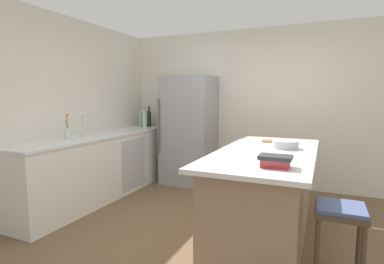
{
  "coord_description": "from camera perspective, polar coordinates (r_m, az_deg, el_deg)",
  "views": [
    {
      "loc": [
        0.93,
        -2.81,
        1.49
      ],
      "look_at": [
        -0.75,
        0.96,
        1.0
      ],
      "focal_mm": 28.09,
      "sensor_mm": 36.0,
      "label": 1
    }
  ],
  "objects": [
    {
      "name": "ground_plane",
      "position": [
        3.31,
        5.43,
        -19.98
      ],
      "size": [
        7.2,
        7.2,
        0.0
      ],
      "primitive_type": "plane",
      "color": "brown"
    },
    {
      "name": "wall_rear",
      "position": [
        5.15,
        13.62,
        4.46
      ],
      "size": [
        6.0,
        0.1,
        2.6
      ],
      "primitive_type": "cube",
      "color": "silver",
      "rests_on": "ground_plane"
    },
    {
      "name": "wall_left",
      "position": [
        4.4,
        -26.3,
        3.6
      ],
      "size": [
        0.1,
        6.0,
        2.6
      ],
      "primitive_type": "cube",
      "color": "silver",
      "rests_on": "ground_plane"
    },
    {
      "name": "counter_run_left",
      "position": [
        4.69,
        -16.79,
        -6.08
      ],
      "size": [
        0.67,
        2.95,
        0.94
      ],
      "color": "silver",
      "rests_on": "ground_plane"
    },
    {
      "name": "kitchen_island",
      "position": [
        3.33,
        13.72,
        -11.24
      ],
      "size": [
        0.97,
        2.17,
        0.93
      ],
      "color": "#8E755B",
      "rests_on": "ground_plane"
    },
    {
      "name": "refrigerator",
      "position": [
        5.15,
        -0.56,
        0.35
      ],
      "size": [
        0.83,
        0.74,
        1.83
      ],
      "color": "#93969B",
      "rests_on": "ground_plane"
    },
    {
      "name": "bar_stool",
      "position": [
        2.62,
        26.29,
        -14.97
      ],
      "size": [
        0.36,
        0.36,
        0.67
      ],
      "color": "#473828",
      "rests_on": "ground_plane"
    },
    {
      "name": "sink_faucet",
      "position": [
        4.41,
        -19.99,
        1.23
      ],
      "size": [
        0.15,
        0.05,
        0.3
      ],
      "color": "silver",
      "rests_on": "counter_run_left"
    },
    {
      "name": "flower_vase",
      "position": [
        4.12,
        -22.56,
        0.07
      ],
      "size": [
        0.07,
        0.07,
        0.34
      ],
      "color": "silver",
      "rests_on": "counter_run_left"
    },
    {
      "name": "whiskey_bottle",
      "position": [
        5.72,
        -8.32,
        2.28
      ],
      "size": [
        0.09,
        0.09,
        0.28
      ],
      "color": "brown",
      "rests_on": "counter_run_left"
    },
    {
      "name": "wine_bottle",
      "position": [
        5.59,
        -8.11,
        2.55
      ],
      "size": [
        0.07,
        0.07,
        0.37
      ],
      "color": "#19381E",
      "rests_on": "counter_run_left"
    },
    {
      "name": "gin_bottle",
      "position": [
        5.58,
        -9.72,
        2.39
      ],
      "size": [
        0.07,
        0.07,
        0.34
      ],
      "color": "#8CB79E",
      "rests_on": "counter_run_left"
    },
    {
      "name": "soda_bottle",
      "position": [
        5.42,
        -8.98,
        2.39
      ],
      "size": [
        0.08,
        0.08,
        0.35
      ],
      "color": "silver",
      "rests_on": "counter_run_left"
    },
    {
      "name": "cookbook_stack",
      "position": [
        2.49,
        15.54,
        -5.32
      ],
      "size": [
        0.25,
        0.2,
        0.1
      ],
      "color": "#A83338",
      "rests_on": "kitchen_island"
    },
    {
      "name": "mixing_bowl",
      "position": [
        3.42,
        17.29,
        -2.29
      ],
      "size": [
        0.28,
        0.28,
        0.08
      ],
      "color": "#B2B5BA",
      "rests_on": "kitchen_island"
    },
    {
      "name": "cutting_board",
      "position": [
        3.88,
        15.71,
        -1.69
      ],
      "size": [
        0.36,
        0.22,
        0.02
      ],
      "color": "#9E7042",
      "rests_on": "kitchen_island"
    }
  ]
}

